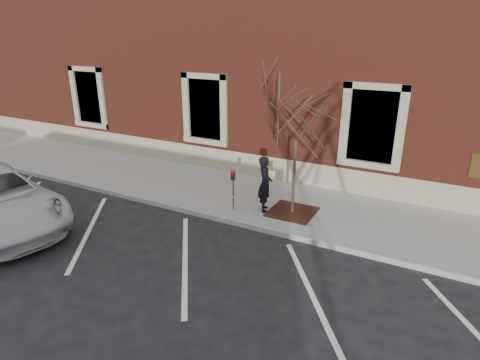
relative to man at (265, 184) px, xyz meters
The scene contains 9 objects.
ground 1.50m from the man, 123.89° to the right, with size 120.00×120.00×0.00m, color #28282B.
sidewalk_near 1.37m from the man, 128.16° to the left, with size 40.00×3.50×0.15m, color #ABA8A1.
curb_near 1.48m from the man, 122.54° to the right, with size 40.00×0.12×0.15m, color #9E9E99.
parking_stripes 3.35m from the man, 101.40° to the right, with size 28.00×4.40×0.01m, color silver, non-canonical shape.
building_civic 7.46m from the man, 95.33° to the left, with size 40.00×8.62×8.00m.
man is the anchor object (origin of this frame).
parking_meter 0.92m from the man, 153.58° to the right, with size 0.11×0.09×1.25m.
tree_grate 1.15m from the man, 16.90° to the left, with size 1.29×1.29×0.03m, color #3B1E13.
sapling 2.11m from the man, 16.90° to the left, with size 2.38×2.38×3.97m.
Camera 1 is at (5.07, -8.91, 5.14)m, focal length 30.00 mm.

